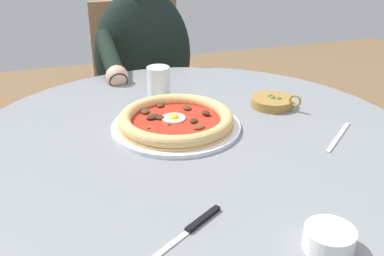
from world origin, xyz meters
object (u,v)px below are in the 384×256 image
Objects in this scene: pizza_on_plate at (176,121)px; dining_table at (191,183)px; steak_knife at (192,227)px; diner_person at (145,108)px; cafe_chair_diner at (140,87)px; olive_pan at (273,102)px; water_glass at (159,84)px; fork_utensil at (338,137)px; ramekin_capers at (329,238)px.

dining_table is at bearing -74.35° from pizza_on_plate.
diner_person is (0.14, 1.04, -0.23)m from steak_knife.
pizza_on_plate is at bearing -95.11° from cafe_chair_diner.
diner_person is at bearing 110.13° from olive_pan.
steak_knife is 1.21m from cafe_chair_diner.
water_glass is 0.64m from cafe_chair_diner.
diner_person is at bearing 84.71° from pizza_on_plate.
pizza_on_plate is 0.38m from fork_utensil.
water_glass is 0.70× the size of olive_pan.
water_glass is 0.50× the size of steak_knife.
olive_pan reaches higher than steak_knife.
olive_pan is (0.37, 0.43, 0.01)m from steak_knife.
pizza_on_plate is at bearing 154.70° from fork_utensil.
olive_pan is at bearing 10.72° from pizza_on_plate.
steak_knife is at bearing -153.25° from fork_utensil.
water_glass reaches higher than steak_knife.
diner_person reaches higher than ramekin_capers.
ramekin_capers is 0.63× the size of olive_pan.
steak_knife reaches higher than dining_table.
diner_person is at bearing 86.60° from dining_table.
steak_knife is at bearing -107.59° from dining_table.
ramekin_capers is at bearing -88.59° from cafe_chair_diner.
ramekin_capers reaches higher than dining_table.
olive_pan is 0.81m from cafe_chair_diner.
olive_pan is (0.27, 0.12, 0.13)m from dining_table.
diner_person is (-0.28, 0.83, -0.23)m from fork_utensil.
dining_table is 13.66× the size of ramekin_capers.
water_glass is at bearing 91.45° from dining_table.
pizza_on_plate is at bearing -92.97° from water_glass.
ramekin_capers is (0.09, -0.42, 0.14)m from dining_table.
pizza_on_plate is at bearing 102.02° from ramekin_capers.
pizza_on_plate is 0.50m from ramekin_capers.
pizza_on_plate is 0.28× the size of diner_person.
cafe_chair_diner reaches higher than steak_knife.
diner_person is at bearing 92.09° from ramekin_capers.
ramekin_capers is 0.41m from fork_utensil.
dining_table is 6.16× the size of steak_knife.
dining_table is 0.36m from fork_utensil.
fork_utensil is (0.24, 0.32, -0.02)m from ramekin_capers.
water_glass is 0.10× the size of cafe_chair_diner.
cafe_chair_diner is at bearing 105.87° from olive_pan.
fork_utensil is (0.35, -0.16, -0.02)m from pizza_on_plate.
diner_person is (-0.22, 0.61, -0.24)m from olive_pan.
fork_utensil is 0.16× the size of cafe_chair_diner.
steak_knife is 0.57m from olive_pan.
water_glass is 0.63× the size of fork_utensil.
olive_pan is 0.23m from fork_utensil.
dining_table is 1.24× the size of cafe_chair_diner.
fork_utensil is (0.33, -0.38, -0.04)m from water_glass.
pizza_on_plate is at bearing -95.29° from diner_person.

